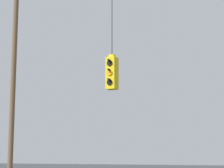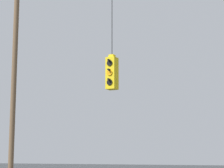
# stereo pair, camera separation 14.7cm
# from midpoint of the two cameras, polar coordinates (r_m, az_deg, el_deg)

# --- Properties ---
(utility_pole_left) EXTENTS (0.20, 0.20, 9.00)m
(utility_pole_left) POSITION_cam_midpoint_polar(r_m,az_deg,el_deg) (17.14, -13.11, -1.76)
(utility_pole_left) COLOR brown
(utility_pole_left) RESTS_ON ground_plane
(traffic_light_near_left_pole) EXTENTS (0.34, 0.58, 3.54)m
(traffic_light_near_left_pole) POSITION_cam_midpoint_polar(r_m,az_deg,el_deg) (14.93, -0.28, 1.51)
(traffic_light_near_left_pole) COLOR yellow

